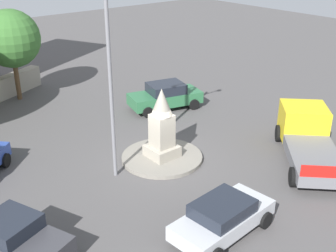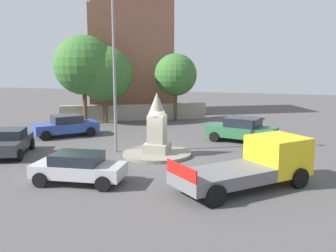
# 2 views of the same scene
# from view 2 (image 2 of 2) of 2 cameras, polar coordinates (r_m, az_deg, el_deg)

# --- Properties ---
(ground_plane) EXTENTS (80.00, 80.00, 0.00)m
(ground_plane) POSITION_cam_2_polar(r_m,az_deg,el_deg) (22.32, -1.55, -4.17)
(ground_plane) COLOR #4F4C4C
(traffic_island) EXTENTS (3.78, 3.78, 0.18)m
(traffic_island) POSITION_cam_2_polar(r_m,az_deg,el_deg) (22.30, -1.55, -3.95)
(traffic_island) COLOR gray
(traffic_island) RESTS_ON ground
(monument) EXTENTS (1.31, 1.31, 3.31)m
(monument) POSITION_cam_2_polar(r_m,az_deg,el_deg) (21.97, -1.57, 0.13)
(monument) COLOR #9E9687
(monument) RESTS_ON traffic_island
(streetlamp) EXTENTS (3.19, 0.28, 8.96)m
(streetlamp) POSITION_cam_2_polar(r_m,az_deg,el_deg) (22.64, -7.63, 9.60)
(streetlamp) COLOR slate
(streetlamp) RESTS_ON ground
(car_silver_waiting) EXTENTS (4.03, 2.15, 1.34)m
(car_silver_waiting) POSITION_cam_2_polar(r_m,az_deg,el_deg) (17.76, -12.54, -5.70)
(car_silver_waiting) COLOR #B7BABF
(car_silver_waiting) RESTS_ON ground
(car_green_near_island) EXTENTS (4.59, 2.86, 1.56)m
(car_green_near_island) POSITION_cam_2_polar(r_m,az_deg,el_deg) (26.12, 10.41, -0.47)
(car_green_near_island) COLOR #2D6B42
(car_green_near_island) RESTS_ON ground
(car_blue_parked_left) EXTENTS (4.29, 4.22, 1.45)m
(car_blue_parked_left) POSITION_cam_2_polar(r_m,az_deg,el_deg) (28.35, -14.23, 0.09)
(car_blue_parked_left) COLOR #2D479E
(car_blue_parked_left) RESTS_ON ground
(car_dark_grey_far_side) EXTENTS (3.03, 4.26, 1.45)m
(car_dark_grey_far_side) POSITION_cam_2_polar(r_m,az_deg,el_deg) (23.86, -21.49, -2.12)
(car_dark_grey_far_side) COLOR #38383D
(car_dark_grey_far_side) RESTS_ON ground
(truck_yellow_approaching) EXTENTS (5.72, 5.74, 2.00)m
(truck_yellow_approaching) POSITION_cam_2_polar(r_m,az_deg,el_deg) (17.31, 12.39, -5.22)
(truck_yellow_approaching) COLOR yellow
(truck_yellow_approaching) RESTS_ON ground
(stone_boundary_wall) EXTENTS (11.50, 6.01, 1.35)m
(stone_boundary_wall) POSITION_cam_2_polar(r_m,az_deg,el_deg) (34.65, -4.76, 1.96)
(stone_boundary_wall) COLOR #9E9687
(stone_boundary_wall) RESTS_ON ground
(corner_building) EXTENTS (9.49, 8.92, 11.09)m
(corner_building) POSITION_cam_2_polar(r_m,az_deg,el_deg) (38.96, -5.54, 10.00)
(corner_building) COLOR #935B47
(corner_building) RESTS_ON ground
(tree_near_wall) EXTENTS (4.76, 4.76, 7.09)m
(tree_near_wall) POSITION_cam_2_polar(r_m,az_deg,el_deg) (33.19, -11.85, 8.42)
(tree_near_wall) COLOR brown
(tree_near_wall) RESTS_ON ground
(tree_mid_cluster) EXTENTS (3.53, 3.53, 5.65)m
(tree_mid_cluster) POSITION_cam_2_polar(r_m,az_deg,el_deg) (33.87, 1.10, 7.24)
(tree_mid_cluster) COLOR brown
(tree_mid_cluster) RESTS_ON ground
(tree_far_corner) EXTENTS (4.51, 4.51, 6.25)m
(tree_far_corner) POSITION_cam_2_polar(r_m,az_deg,el_deg) (33.21, -8.94, 7.28)
(tree_far_corner) COLOR brown
(tree_far_corner) RESTS_ON ground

